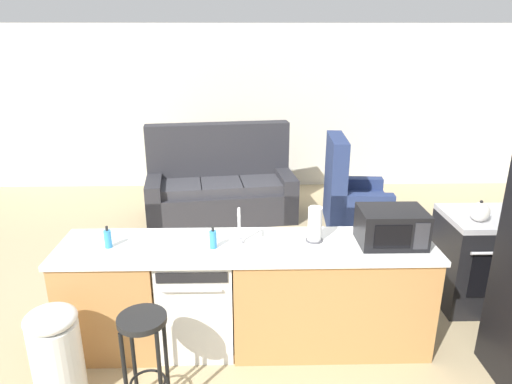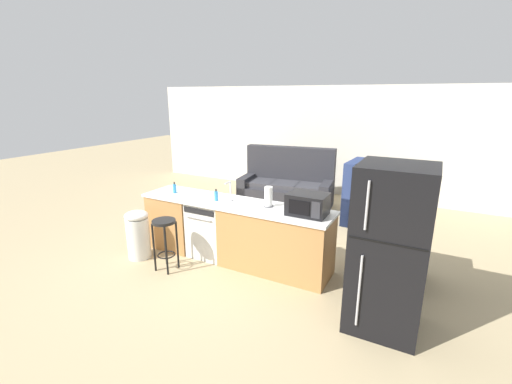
# 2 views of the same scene
# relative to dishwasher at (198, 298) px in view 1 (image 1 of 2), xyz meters

# --- Properties ---
(ground_plane) EXTENTS (24.00, 24.00, 0.00)m
(ground_plane) POSITION_rel_dishwasher_xyz_m (0.25, 0.00, -0.42)
(ground_plane) COLOR tan
(wall_back) EXTENTS (10.00, 0.06, 2.60)m
(wall_back) POSITION_rel_dishwasher_xyz_m (0.55, 4.20, 0.88)
(wall_back) COLOR silver
(wall_back) RESTS_ON ground_plane
(kitchen_counter) EXTENTS (2.94, 0.66, 0.90)m
(kitchen_counter) POSITION_rel_dishwasher_xyz_m (0.49, 0.00, -0.00)
(kitchen_counter) COLOR #B77F47
(kitchen_counter) RESTS_ON ground_plane
(dishwasher) EXTENTS (0.58, 0.61, 0.84)m
(dishwasher) POSITION_rel_dishwasher_xyz_m (0.00, 0.00, 0.00)
(dishwasher) COLOR white
(dishwasher) RESTS_ON ground_plane
(stove_range) EXTENTS (0.76, 0.68, 0.90)m
(stove_range) POSITION_rel_dishwasher_xyz_m (2.60, 0.55, 0.03)
(stove_range) COLOR black
(stove_range) RESTS_ON ground_plane
(microwave) EXTENTS (0.50, 0.37, 0.28)m
(microwave) POSITION_rel_dishwasher_xyz_m (1.52, -0.00, 0.62)
(microwave) COLOR black
(microwave) RESTS_ON kitchen_counter
(sink_faucet) EXTENTS (0.07, 0.18, 0.30)m
(sink_faucet) POSITION_rel_dishwasher_xyz_m (0.34, 0.01, 0.61)
(sink_faucet) COLOR silver
(sink_faucet) RESTS_ON kitchen_counter
(paper_towel_roll) EXTENTS (0.14, 0.14, 0.28)m
(paper_towel_roll) POSITION_rel_dishwasher_xyz_m (0.94, 0.06, 0.62)
(paper_towel_roll) COLOR #4C4C51
(paper_towel_roll) RESTS_ON kitchen_counter
(soap_bottle) EXTENTS (0.06, 0.06, 0.18)m
(soap_bottle) POSITION_rel_dishwasher_xyz_m (0.14, -0.05, 0.55)
(soap_bottle) COLOR #338CCC
(soap_bottle) RESTS_ON kitchen_counter
(dish_soap_bottle) EXTENTS (0.06, 0.06, 0.18)m
(dish_soap_bottle) POSITION_rel_dishwasher_xyz_m (-0.66, -0.02, 0.55)
(dish_soap_bottle) COLOR #338CCC
(dish_soap_bottle) RESTS_ON kitchen_counter
(kettle) EXTENTS (0.21, 0.17, 0.19)m
(kettle) POSITION_rel_dishwasher_xyz_m (2.43, 0.42, 0.56)
(kettle) COLOR silver
(kettle) RESTS_ON stove_range
(bar_stool) EXTENTS (0.32, 0.32, 0.74)m
(bar_stool) POSITION_rel_dishwasher_xyz_m (-0.28, -0.71, 0.11)
(bar_stool) COLOR black
(bar_stool) RESTS_ON ground_plane
(trash_bin) EXTENTS (0.35, 0.35, 0.74)m
(trash_bin) POSITION_rel_dishwasher_xyz_m (-0.90, -0.62, -0.04)
(trash_bin) COLOR white
(trash_bin) RESTS_ON ground_plane
(couch) EXTENTS (2.10, 1.16, 1.27)m
(couch) POSITION_rel_dishwasher_xyz_m (0.04, 2.86, -0.03)
(couch) COLOR #2D2D33
(couch) RESTS_ON ground_plane
(armchair) EXTENTS (0.86, 0.90, 1.20)m
(armchair) POSITION_rel_dishwasher_xyz_m (1.78, 2.47, -0.07)
(armchair) COLOR navy
(armchair) RESTS_ON ground_plane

